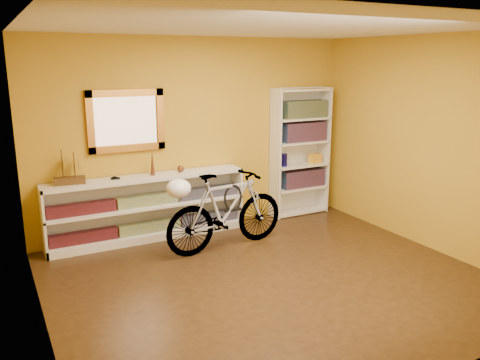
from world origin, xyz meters
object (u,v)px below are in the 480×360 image
bicycle (226,210)px  helmet (179,188)px  bookcase (300,152)px  console_unit (148,208)px

bicycle → helmet: bearing=90.0°
helmet → bookcase: bearing=20.8°
bicycle → console_unit: bearing=38.8°
console_unit → helmet: (0.12, -0.83, 0.44)m
console_unit → bicycle: (0.75, -0.77, 0.07)m
bookcase → helmet: (-2.26, -0.86, -0.09)m
bookcase → helmet: size_ratio=6.53×
console_unit → bookcase: size_ratio=1.37×
helmet → bicycle: bearing=5.4°
bookcase → bicycle: bearing=-153.8°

